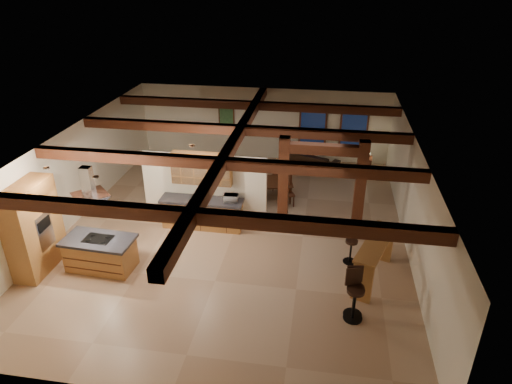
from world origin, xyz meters
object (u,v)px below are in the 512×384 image
sofa (313,161)px  bar_counter (375,254)px  kitchen_island (101,253)px  dining_table (264,190)px

sofa → bar_counter: (1.85, -6.94, 0.46)m
sofa → kitchen_island: bearing=78.5°
sofa → dining_table: bearing=86.2°
kitchen_island → bar_counter: size_ratio=0.86×
kitchen_island → bar_counter: bearing=5.2°
dining_table → bar_counter: size_ratio=0.87×
dining_table → kitchen_island: bearing=-140.6°
bar_counter → kitchen_island: bearing=-174.8°
bar_counter → dining_table: bearing=130.4°
dining_table → sofa: 3.36m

